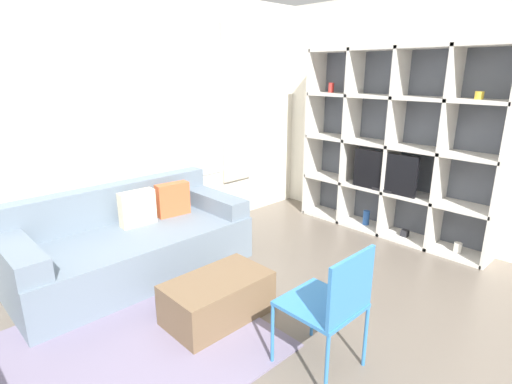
{
  "coord_description": "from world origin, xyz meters",
  "views": [
    {
      "loc": [
        -1.62,
        -0.67,
        1.87
      ],
      "look_at": [
        0.7,
        1.75,
        0.85
      ],
      "focal_mm": 28.0,
      "sensor_mm": 36.0,
      "label": 1
    }
  ],
  "objects_px": {
    "shelving_unit": "(395,146)",
    "ottoman": "(218,298)",
    "folding_chair": "(332,301)",
    "couch_main": "(131,243)"
  },
  "relations": [
    {
      "from": "ottoman",
      "to": "folding_chair",
      "type": "height_order",
      "value": "folding_chair"
    },
    {
      "from": "ottoman",
      "to": "folding_chair",
      "type": "distance_m",
      "value": 1.03
    },
    {
      "from": "couch_main",
      "to": "ottoman",
      "type": "relative_size",
      "value": 2.63
    },
    {
      "from": "shelving_unit",
      "to": "folding_chair",
      "type": "bearing_deg",
      "value": -159.26
    },
    {
      "from": "couch_main",
      "to": "folding_chair",
      "type": "distance_m",
      "value": 2.15
    },
    {
      "from": "ottoman",
      "to": "couch_main",
      "type": "bearing_deg",
      "value": 95.78
    },
    {
      "from": "shelving_unit",
      "to": "ottoman",
      "type": "xyz_separation_m",
      "value": [
        -2.57,
        0.04,
        -0.88
      ]
    },
    {
      "from": "shelving_unit",
      "to": "folding_chair",
      "type": "distance_m",
      "value": 2.65
    },
    {
      "from": "shelving_unit",
      "to": "ottoman",
      "type": "height_order",
      "value": "shelving_unit"
    },
    {
      "from": "couch_main",
      "to": "shelving_unit",
      "type": "bearing_deg",
      "value": -24.03
    }
  ]
}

